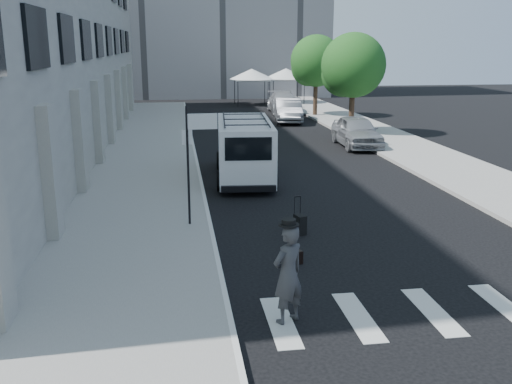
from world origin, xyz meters
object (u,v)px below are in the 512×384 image
object	(u,v)px
parked_car_c	(284,103)
briefcase	(297,255)
cargo_van	(244,149)
parked_car_b	(288,110)
businessman	(288,274)
suitcase	(300,224)
parked_car_a	(357,131)

from	to	relation	value
parked_car_c	briefcase	bearing A→B (deg)	-97.39
cargo_van	parked_car_b	distance (m)	17.61
parked_car_b	businessman	bearing A→B (deg)	-93.90
parked_car_b	cargo_van	bearing A→B (deg)	-99.70
businessman	cargo_van	size ratio (longest dim) A/B	0.31
suitcase	businessman	bearing A→B (deg)	-122.02
parked_car_b	parked_car_c	world-z (taller)	parked_car_b
briefcase	suitcase	world-z (taller)	suitcase
businessman	cargo_van	world-z (taller)	cargo_van
parked_car_c	cargo_van	bearing A→B (deg)	-102.01
parked_car_a	parked_car_c	distance (m)	15.62
businessman	parked_car_a	distance (m)	20.49
briefcase	parked_car_c	xyz separation A→B (m)	(5.71, 31.51, 0.64)
parked_car_a	suitcase	bearing A→B (deg)	-112.00
businessman	parked_car_a	xyz separation A→B (m)	(7.54, 19.05, -0.18)
suitcase	parked_car_a	xyz separation A→B (m)	(6.12, 13.80, 0.53)
suitcase	parked_car_c	distance (m)	29.84
businessman	briefcase	size ratio (longest dim) A/B	4.57
parked_car_b	suitcase	bearing A→B (deg)	-93.07
briefcase	parked_car_b	world-z (taller)	parked_car_b
businessman	suitcase	bearing A→B (deg)	-137.44
parked_car_c	suitcase	bearing A→B (deg)	-97.08
briefcase	businessman	bearing A→B (deg)	-124.06
suitcase	parked_car_c	world-z (taller)	parked_car_c
businessman	parked_car_b	distance (m)	29.92
briefcase	parked_car_a	xyz separation A→B (m)	(6.68, 15.93, 0.65)
parked_car_a	cargo_van	bearing A→B (deg)	-134.41
suitcase	parked_car_b	size ratio (longest dim) A/B	0.22
parked_car_a	parked_car_b	bearing A→B (deg)	101.17
businessman	cargo_van	distance (m)	12.53
parked_car_a	parked_car_c	xyz separation A→B (m)	(-0.96, 15.59, -0.01)
briefcase	cargo_van	bearing A→B (deg)	72.39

